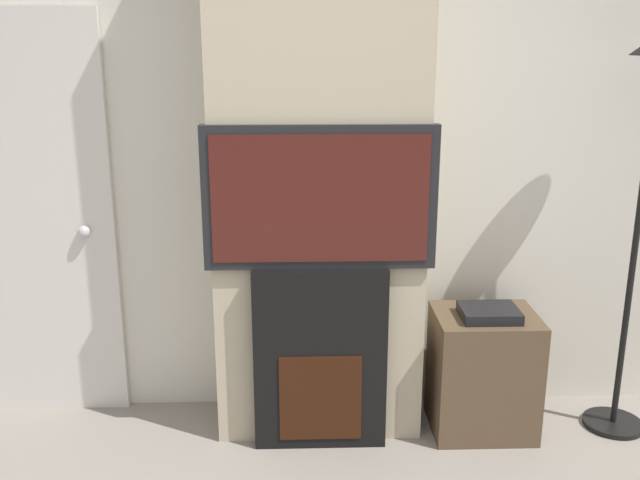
{
  "coord_description": "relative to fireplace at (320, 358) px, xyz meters",
  "views": [
    {
      "loc": [
        -0.1,
        -1.41,
        1.86
      ],
      "look_at": [
        0.0,
        1.61,
        1.0
      ],
      "focal_mm": 40.0,
      "sensor_mm": 36.0,
      "label": 1
    }
  ],
  "objects": [
    {
      "name": "media_stand",
      "position": [
        0.79,
        0.1,
        -0.13
      ],
      "size": [
        0.48,
        0.4,
        0.65
      ],
      "color": "brown",
      "rests_on": "ground_plane"
    },
    {
      "name": "entry_door",
      "position": [
        -1.46,
        0.37,
        0.56
      ],
      "size": [
        0.94,
        0.09,
        2.0
      ],
      "color": "silver",
      "rests_on": "ground_plane"
    },
    {
      "name": "chimney_breast",
      "position": [
        0.0,
        0.2,
        0.92
      ],
      "size": [
        0.96,
        0.39,
        2.7
      ],
      "color": "#BCAD8E",
      "rests_on": "ground_plane"
    },
    {
      "name": "television",
      "position": [
        0.0,
        -0.0,
        0.76
      ],
      "size": [
        1.02,
        0.07,
        0.64
      ],
      "color": "black",
      "rests_on": "fireplace"
    },
    {
      "name": "fireplace",
      "position": [
        0.0,
        0.0,
        0.0
      ],
      "size": [
        0.61,
        0.15,
        0.87
      ],
      "color": "black",
      "rests_on": "ground_plane"
    },
    {
      "name": "wall_back",
      "position": [
        0.0,
        0.42,
        0.92
      ],
      "size": [
        6.0,
        0.06,
        2.7
      ],
      "color": "silver",
      "rests_on": "ground_plane"
    }
  ]
}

